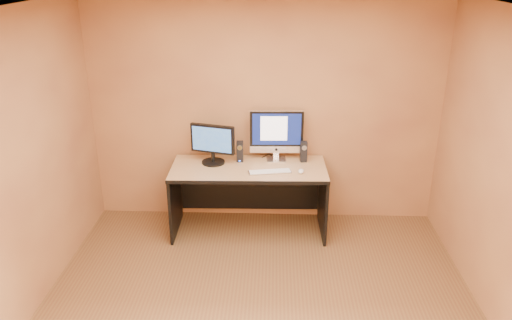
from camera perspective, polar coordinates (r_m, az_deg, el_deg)
name	(u,v)px	position (r m, az deg, el deg)	size (l,w,h in m)	color
walls	(259,187)	(3.84, 0.31, -3.14)	(4.00, 4.00, 2.60)	#AD7946
ceiling	(259,12)	(3.49, 0.35, 16.55)	(4.00, 4.00, 0.00)	white
desk	(249,200)	(5.67, -0.82, -4.54)	(1.71, 0.75, 0.79)	tan
imac	(277,135)	(5.61, 2.37, 2.83)	(0.61, 0.22, 0.59)	silver
second_monitor	(213,144)	(5.56, -4.97, 1.80)	(0.51, 0.26, 0.45)	black
speaker_left	(240,151)	(5.63, -1.85, 0.99)	(0.07, 0.08, 0.24)	black
speaker_right	(304,152)	(5.65, 5.46, 0.96)	(0.07, 0.08, 0.24)	black
keyboard	(270,172)	(5.37, 1.58, -1.34)	(0.46, 0.12, 0.02)	#B2B2B7
mouse	(301,171)	(5.38, 5.17, -1.26)	(0.06, 0.11, 0.04)	silver
cable_a	(272,156)	(5.81, 1.81, 0.47)	(0.01, 0.01, 0.24)	black
cable_b	(267,155)	(5.83, 1.25, 0.57)	(0.01, 0.01, 0.19)	black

